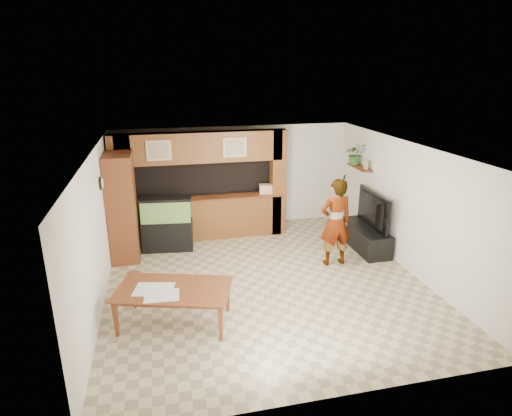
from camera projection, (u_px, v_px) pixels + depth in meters
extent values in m
plane|color=tan|center=(264.00, 280.00, 8.44)|extent=(6.50, 6.50, 0.00)
plane|color=white|center=(265.00, 150.00, 7.62)|extent=(6.50, 6.50, 0.00)
plane|color=silver|center=(234.00, 177.00, 11.03)|extent=(6.00, 0.00, 6.00)
plane|color=silver|center=(97.00, 232.00, 7.39)|extent=(0.00, 6.50, 6.50)
plane|color=silver|center=(408.00, 207.00, 8.67)|extent=(0.00, 6.50, 6.50)
cube|color=brown|center=(204.00, 219.00, 10.35)|extent=(3.80, 0.35, 1.00)
cube|color=brown|center=(203.00, 198.00, 10.19)|extent=(3.80, 0.43, 0.04)
cube|color=brown|center=(201.00, 147.00, 9.80)|extent=(3.80, 0.35, 0.70)
cube|color=brown|center=(123.00, 192.00, 9.71)|extent=(0.50, 0.35, 2.60)
cube|color=brown|center=(278.00, 183.00, 10.50)|extent=(0.35, 0.35, 2.60)
cube|color=black|center=(200.00, 175.00, 10.56)|extent=(4.20, 0.45, 0.85)
cube|color=tan|center=(159.00, 151.00, 9.42)|extent=(0.55, 0.03, 0.45)
cube|color=tan|center=(159.00, 151.00, 9.40)|extent=(0.43, 0.01, 0.35)
cube|color=tan|center=(235.00, 147.00, 9.78)|extent=(0.55, 0.03, 0.45)
cube|color=tan|center=(235.00, 148.00, 9.76)|extent=(0.43, 0.01, 0.35)
cylinder|color=black|center=(101.00, 183.00, 8.13)|extent=(0.04, 0.25, 0.25)
cylinder|color=white|center=(102.00, 183.00, 8.13)|extent=(0.01, 0.21, 0.21)
cube|color=brown|center=(360.00, 167.00, 10.31)|extent=(0.25, 0.90, 0.04)
cube|color=brown|center=(122.00, 207.00, 9.12)|extent=(0.58, 0.94, 2.31)
cylinder|color=#B2B2B7|center=(136.00, 286.00, 7.72)|extent=(0.27, 0.27, 0.49)
cube|color=black|center=(168.00, 235.00, 9.75)|extent=(1.13, 0.42, 0.71)
cube|color=#307A3E|center=(166.00, 210.00, 9.56)|extent=(1.08, 0.39, 0.49)
cube|color=black|center=(165.00, 199.00, 9.47)|extent=(1.13, 0.42, 0.06)
cube|color=black|center=(365.00, 237.00, 9.86)|extent=(0.58, 1.58, 0.53)
imported|color=black|center=(367.00, 210.00, 9.65)|extent=(0.23, 1.42, 0.82)
cube|color=tan|center=(366.00, 165.00, 10.00)|extent=(0.04, 0.16, 0.21)
imported|color=#2C5A24|center=(356.00, 154.00, 10.41)|extent=(0.56, 0.51, 0.53)
imported|color=#9B7D55|center=(336.00, 222.00, 8.87)|extent=(0.70, 0.47, 1.88)
cylinder|color=black|center=(344.00, 178.00, 8.42)|extent=(0.03, 0.10, 0.16)
imported|color=brown|center=(174.00, 307.00, 6.90)|extent=(2.03, 1.49, 0.64)
cube|color=silver|center=(162.00, 296.00, 6.61)|extent=(0.55, 0.42, 0.01)
cube|color=silver|center=(154.00, 289.00, 6.80)|extent=(0.70, 0.57, 0.01)
cube|color=tan|center=(266.00, 189.00, 10.48)|extent=(0.37, 0.27, 0.22)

